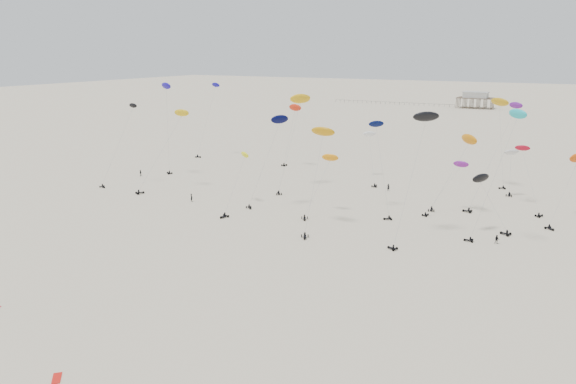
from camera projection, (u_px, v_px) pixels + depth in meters
The scene contains 30 objects.
ground_plane at pixel (429, 145), 209.33m from camera, with size 900.00×900.00×0.00m, color beige.
pavilion_main at pixel (475, 101), 341.25m from camera, with size 21.00×13.00×9.80m.
pier_fence at pixel (392, 103), 365.74m from camera, with size 80.20×0.20×1.50m.
rig_0 at pixel (321, 178), 120.44m from camera, with size 4.32×11.86×14.26m.
rig_1 at pixel (511, 168), 135.28m from camera, with size 4.06×3.88×11.55m.
rig_2 at pixel (495, 150), 125.07m from camera, with size 9.04×16.87×26.34m.
rig_3 at pixel (237, 179), 124.94m from camera, with size 6.10×16.68×17.20m.
rig_4 at pixel (320, 150), 110.65m from camera, with size 5.57×14.15×21.01m.
rig_5 at pixel (169, 137), 141.38m from camera, with size 7.15×15.14×22.00m.
rig_6 at pixel (274, 135), 125.10m from camera, with size 6.76×10.39×20.75m.
rig_7 at pixel (210, 107), 186.27m from camera, with size 4.33×11.48×24.42m.
rig_8 at pixel (297, 111), 143.15m from camera, with size 5.08×17.28×24.91m.
rig_9 at pixel (506, 144), 100.36m from camera, with size 8.81×6.93×24.49m.
rig_10 at pixel (487, 193), 108.15m from camera, with size 8.72×4.66×11.62m.
rig_11 at pixel (119, 143), 145.60m from camera, with size 5.54×11.37×21.73m.
rig_12 at pixel (380, 153), 121.82m from camera, with size 9.64×12.40×20.93m.
rig_13 at pixel (500, 110), 142.79m from camera, with size 7.18×7.62×23.02m.
rig_14 at pixel (573, 170), 117.38m from camera, with size 6.59×18.36×18.49m.
rig_15 at pixel (463, 151), 121.08m from camera, with size 9.51×7.77×17.29m.
rig_16 at pixel (293, 118), 169.81m from camera, with size 5.32×6.15×18.78m.
rig_17 at pixel (167, 106), 157.15m from camera, with size 4.76×4.07×25.89m.
rig_18 at pixel (529, 173), 124.44m from camera, with size 8.37×12.52×16.69m.
rig_19 at pixel (371, 150), 153.12m from camera, with size 9.54×15.98×18.07m.
rig_20 at pixel (450, 179), 122.11m from camera, with size 7.40×11.04×13.71m.
rig_21 at pixel (421, 135), 104.66m from camera, with size 5.58×17.11×25.01m.
spectator_0 at pixel (192, 201), 131.41m from camera, with size 0.82×0.56×2.24m, color black.
spectator_1 at pixel (496, 244), 102.86m from camera, with size 0.93×0.54×1.90m, color black.
spectator_2 at pixel (141, 176), 158.01m from camera, with size 1.20×0.65×2.03m, color black.
spectator_3 at pixel (388, 191), 141.40m from camera, with size 0.79×0.54×2.17m, color black.
grounded_kite_a at pixel (57, 379), 60.61m from camera, with size 2.20×0.90×0.08m, color red.
Camera 1 is at (50.79, -7.65, 34.48)m, focal length 35.00 mm.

